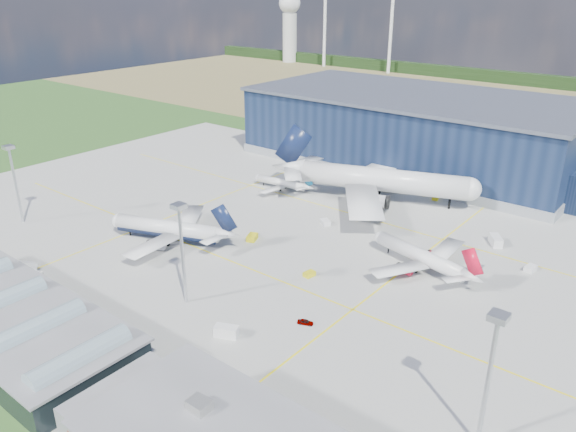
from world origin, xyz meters
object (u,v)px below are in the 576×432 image
at_px(gse_van_c, 226,331).
at_px(car_a, 305,322).
at_px(gse_cart_b, 325,222).
at_px(gse_tug_c, 436,198).
at_px(light_mast_center, 181,238).
at_px(gse_van_b, 496,241).
at_px(gse_tug_a, 252,237).
at_px(airstair, 26,272).
at_px(airliner_widebody, 383,168).
at_px(light_mast_east, 492,360).
at_px(car_b, 94,324).
at_px(airliner_red, 421,249).
at_px(airliner_regional, 281,179).
at_px(airliner_navy, 167,220).
at_px(gse_cart_a, 530,268).
at_px(light_mast_west, 13,172).
at_px(gse_tug_b, 309,274).
at_px(gse_van_a, 31,276).
at_px(hangar, 421,133).

distance_m(gse_van_c, car_a, 16.17).
xyz_separation_m(gse_cart_b, gse_van_c, (16.58, -57.19, 0.41)).
bearing_deg(gse_tug_c, gse_van_c, -102.59).
bearing_deg(light_mast_center, gse_van_b, 59.21).
relative_size(gse_tug_a, airstair, 0.78).
relative_size(airliner_widebody, gse_cart_b, 20.20).
relative_size(light_mast_east, airliner_widebody, 0.34).
xyz_separation_m(car_a, car_b, (-32.74, -27.33, -0.01)).
xyz_separation_m(gse_tug_a, gse_van_b, (52.25, 38.16, 0.43)).
bearing_deg(light_mast_center, airliner_red, 54.84).
distance_m(airliner_regional, car_a, 80.67).
distance_m(light_mast_east, airliner_navy, 94.30).
distance_m(gse_cart_a, gse_van_b, 15.05).
relative_size(light_mast_west, gse_tug_a, 6.16).
distance_m(gse_van_c, airstair, 54.90).
bearing_deg(gse_van_c, light_mast_east, -109.90).
bearing_deg(gse_tug_b, gse_cart_a, 50.48).
bearing_deg(gse_tug_a, airstair, -142.95).
bearing_deg(gse_van_a, gse_tug_c, -41.97).
xyz_separation_m(hangar, car_b, (-0.10, -142.80, -11.06)).
relative_size(airliner_navy, gse_tug_a, 10.17).
distance_m(airliner_red, car_b, 75.49).
bearing_deg(hangar, light_mast_east, -59.95).
relative_size(light_mast_east, airliner_red, 0.71).
xyz_separation_m(light_mast_west, airliner_navy, (42.90, 18.00, -9.24)).
bearing_deg(airliner_widebody, airstair, -132.20).
xyz_separation_m(airliner_red, car_a, (-6.97, -36.70, -4.74)).
bearing_deg(car_a, airliner_navy, 57.79).
bearing_deg(gse_tug_c, gse_van_a, -128.12).
relative_size(light_mast_center, airliner_red, 0.71).
relative_size(light_mast_west, car_a, 6.97).
distance_m(gse_cart_a, gse_cart_b, 55.35).
bearing_deg(light_mast_west, airliner_regional, 59.29).
distance_m(gse_tug_c, gse_van_c, 95.66).
bearing_deg(gse_van_a, light_mast_west, 48.33).
height_order(gse_tug_a, gse_van_c, gse_van_c).
bearing_deg(gse_tug_b, airliner_red, 56.29).
bearing_deg(gse_van_c, light_mast_center, 52.84).
distance_m(light_mast_west, airliner_red, 112.74).
relative_size(gse_van_b, car_b, 1.57).
distance_m(airliner_widebody, airstair, 104.32).
relative_size(airliner_navy, gse_van_c, 8.07).
relative_size(airliner_widebody, gse_tug_b, 24.44).
bearing_deg(gse_tug_a, gse_cart_a, 0.89).
height_order(hangar, airliner_regional, hangar).
distance_m(light_mast_center, car_b, 24.46).
bearing_deg(gse_tug_c, gse_cart_b, -125.57).
xyz_separation_m(gse_tug_c, gse_cart_b, (-16.06, -38.46, 0.08)).
distance_m(hangar, light_mast_west, 139.77).
bearing_deg(airliner_navy, gse_van_b, -163.19).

